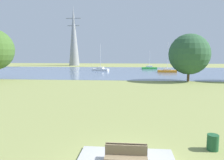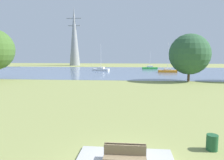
{
  "view_description": "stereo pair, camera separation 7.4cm",
  "coord_description": "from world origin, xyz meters",
  "px_view_note": "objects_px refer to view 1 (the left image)",
  "views": [
    {
      "loc": [
        0.19,
        -8.71,
        4.81
      ],
      "look_at": [
        -1.94,
        14.69,
        1.95
      ],
      "focal_mm": 34.16,
      "sensor_mm": 36.0,
      "label": 1
    },
    {
      "loc": [
        0.26,
        -8.71,
        4.81
      ],
      "look_at": [
        -1.94,
        14.69,
        1.95
      ],
      "focal_mm": 34.16,
      "sensor_mm": 36.0,
      "label": 2
    }
  ],
  "objects_px": {
    "litter_bin": "(213,142)",
    "electricity_pylon": "(74,36)",
    "bench_facing_water": "(126,153)",
    "sailboat_orange": "(167,71)",
    "tree_mid_shore": "(189,54)",
    "bench_facing_inland": "(126,159)",
    "sailboat_white": "(101,69)",
    "sailboat_green": "(149,68)"
  },
  "relations": [
    {
      "from": "sailboat_orange",
      "to": "litter_bin",
      "type": "bearing_deg",
      "value": -96.5
    },
    {
      "from": "sailboat_green",
      "to": "electricity_pylon",
      "type": "bearing_deg",
      "value": 146.1
    },
    {
      "from": "bench_facing_inland",
      "to": "sailboat_green",
      "type": "height_order",
      "value": "sailboat_green"
    },
    {
      "from": "bench_facing_inland",
      "to": "sailboat_green",
      "type": "relative_size",
      "value": 0.31
    },
    {
      "from": "bench_facing_inland",
      "to": "electricity_pylon",
      "type": "height_order",
      "value": "electricity_pylon"
    },
    {
      "from": "sailboat_white",
      "to": "electricity_pylon",
      "type": "distance_m",
      "value": 34.75
    },
    {
      "from": "sailboat_orange",
      "to": "sailboat_white",
      "type": "bearing_deg",
      "value": 168.12
    },
    {
      "from": "sailboat_white",
      "to": "sailboat_orange",
      "type": "distance_m",
      "value": 18.72
    },
    {
      "from": "bench_facing_water",
      "to": "sailboat_green",
      "type": "height_order",
      "value": "sailboat_green"
    },
    {
      "from": "tree_mid_shore",
      "to": "sailboat_green",
      "type": "bearing_deg",
      "value": 97.93
    },
    {
      "from": "sailboat_white",
      "to": "tree_mid_shore",
      "type": "relative_size",
      "value": 0.91
    },
    {
      "from": "bench_facing_water",
      "to": "sailboat_white",
      "type": "distance_m",
      "value": 52.78
    },
    {
      "from": "sailboat_orange",
      "to": "electricity_pylon",
      "type": "xyz_separation_m",
      "value": [
        -33.84,
        32.59,
        11.86
      ]
    },
    {
      "from": "bench_facing_water",
      "to": "electricity_pylon",
      "type": "relative_size",
      "value": 0.07
    },
    {
      "from": "litter_bin",
      "to": "sailboat_orange",
      "type": "xyz_separation_m",
      "value": [
        5.3,
        46.52,
        0.07
      ]
    },
    {
      "from": "bench_facing_inland",
      "to": "sailboat_orange",
      "type": "xyz_separation_m",
      "value": [
        9.61,
        48.74,
        0.0
      ]
    },
    {
      "from": "bench_facing_water",
      "to": "bench_facing_inland",
      "type": "distance_m",
      "value": 0.54
    },
    {
      "from": "sailboat_orange",
      "to": "bench_facing_inland",
      "type": "bearing_deg",
      "value": -101.15
    },
    {
      "from": "tree_mid_shore",
      "to": "electricity_pylon",
      "type": "height_order",
      "value": "electricity_pylon"
    },
    {
      "from": "sailboat_white",
      "to": "electricity_pylon",
      "type": "relative_size",
      "value": 0.31
    },
    {
      "from": "sailboat_white",
      "to": "tree_mid_shore",
      "type": "bearing_deg",
      "value": -49.71
    },
    {
      "from": "sailboat_green",
      "to": "tree_mid_shore",
      "type": "relative_size",
      "value": 0.69
    },
    {
      "from": "bench_facing_water",
      "to": "sailboat_green",
      "type": "relative_size",
      "value": 0.31
    },
    {
      "from": "bench_facing_water",
      "to": "tree_mid_shore",
      "type": "xyz_separation_m",
      "value": [
        10.27,
        29.67,
        4.33
      ]
    },
    {
      "from": "bench_facing_water",
      "to": "sailboat_orange",
      "type": "xyz_separation_m",
      "value": [
        9.61,
        48.21,
        0.0
      ]
    },
    {
      "from": "litter_bin",
      "to": "electricity_pylon",
      "type": "distance_m",
      "value": 84.95
    },
    {
      "from": "bench_facing_inland",
      "to": "tree_mid_shore",
      "type": "bearing_deg",
      "value": 71.23
    },
    {
      "from": "sailboat_orange",
      "to": "electricity_pylon",
      "type": "bearing_deg",
      "value": 136.08
    },
    {
      "from": "litter_bin",
      "to": "sailboat_orange",
      "type": "bearing_deg",
      "value": 83.5
    },
    {
      "from": "sailboat_orange",
      "to": "tree_mid_shore",
      "type": "relative_size",
      "value": 0.92
    },
    {
      "from": "sailboat_green",
      "to": "sailboat_white",
      "type": "bearing_deg",
      "value": -150.12
    },
    {
      "from": "litter_bin",
      "to": "electricity_pylon",
      "type": "xyz_separation_m",
      "value": [
        -28.54,
        79.12,
        11.93
      ]
    },
    {
      "from": "tree_mid_shore",
      "to": "electricity_pylon",
      "type": "distance_m",
      "value": 62.14
    },
    {
      "from": "litter_bin",
      "to": "sailboat_orange",
      "type": "relative_size",
      "value": 0.1
    },
    {
      "from": "litter_bin",
      "to": "tree_mid_shore",
      "type": "relative_size",
      "value": 0.1
    },
    {
      "from": "litter_bin",
      "to": "electricity_pylon",
      "type": "relative_size",
      "value": 0.03
    },
    {
      "from": "sailboat_green",
      "to": "tree_mid_shore",
      "type": "distance_m",
      "value": 31.43
    },
    {
      "from": "litter_bin",
      "to": "sailboat_white",
      "type": "relative_size",
      "value": 0.1
    },
    {
      "from": "litter_bin",
      "to": "sailboat_white",
      "type": "bearing_deg",
      "value": 104.49
    },
    {
      "from": "tree_mid_shore",
      "to": "litter_bin",
      "type": "bearing_deg",
      "value": -102.02
    },
    {
      "from": "sailboat_white",
      "to": "tree_mid_shore",
      "type": "xyz_separation_m",
      "value": [
        18.98,
        -22.39,
        4.33
      ]
    },
    {
      "from": "bench_facing_inland",
      "to": "tree_mid_shore",
      "type": "xyz_separation_m",
      "value": [
        10.27,
        30.21,
        4.33
      ]
    }
  ]
}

